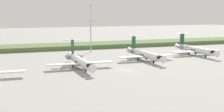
# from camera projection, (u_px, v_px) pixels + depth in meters

# --- Properties ---
(ground_plane) EXTENTS (500.00, 500.00, 0.00)m
(ground_plane) POSITION_uv_depth(u_px,v_px,m) (98.00, 58.00, 135.39)
(ground_plane) COLOR #9E9B96
(grass_berm) EXTENTS (320.00, 20.00, 2.13)m
(grass_berm) POSITION_uv_depth(u_px,v_px,m) (76.00, 46.00, 170.68)
(grass_berm) COLOR #597542
(grass_berm) RESTS_ON ground
(regional_jet_second) EXTENTS (22.81, 31.00, 9.00)m
(regional_jet_second) POSITION_uv_depth(u_px,v_px,m) (80.00, 61.00, 110.75)
(regional_jet_second) COLOR white
(regional_jet_second) RESTS_ON ground
(regional_jet_third) EXTENTS (22.81, 31.00, 9.00)m
(regional_jet_third) POSITION_uv_depth(u_px,v_px,m) (144.00, 54.00, 127.90)
(regional_jet_third) COLOR white
(regional_jet_third) RESTS_ON ground
(regional_jet_fourth) EXTENTS (22.81, 31.00, 9.00)m
(regional_jet_fourth) POSITION_uv_depth(u_px,v_px,m) (195.00, 49.00, 143.27)
(regional_jet_fourth) COLOR white
(regional_jet_fourth) RESTS_ON ground
(antenna_mast) EXTENTS (4.40, 0.50, 22.27)m
(antenna_mast) POSITION_uv_depth(u_px,v_px,m) (91.00, 33.00, 151.72)
(antenna_mast) COLOR #B2B2B7
(antenna_mast) RESTS_ON ground
(safety_cone_front_marker) EXTENTS (0.44, 0.44, 0.55)m
(safety_cone_front_marker) POSITION_uv_depth(u_px,v_px,m) (221.00, 61.00, 124.24)
(safety_cone_front_marker) COLOR orange
(safety_cone_front_marker) RESTS_ON ground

